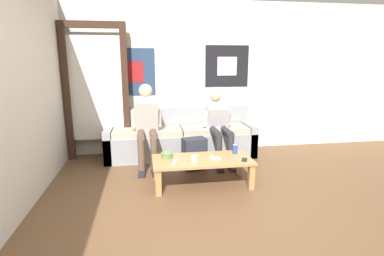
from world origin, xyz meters
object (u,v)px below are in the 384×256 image
Objects in this scene: couch at (181,139)px; person_seated_teen at (219,124)px; game_controller_near_left at (215,158)px; pillar_candle at (194,159)px; backpack at (195,154)px; coffee_table at (202,163)px; person_seated_adult at (147,122)px; game_controller_near_right at (175,162)px; drink_can_blue at (235,149)px; cell_phone at (244,160)px; ceramic_bowl at (167,155)px.

person_seated_teen is (0.56, -0.35, 0.31)m from couch.
pillar_candle is at bearing -161.14° from game_controller_near_left.
person_seated_teen reaches higher than backpack.
backpack is at bearing 90.08° from coffee_table.
game_controller_near_left is (0.17, -0.60, 0.14)m from backpack.
pillar_candle is (-0.12, -0.70, 0.17)m from backpack.
person_seated_teen reaches higher than coffee_table.
backpack is at bearing 105.71° from game_controller_near_left.
backpack is at bearing -24.35° from person_seated_adult.
game_controller_near_right is (-0.36, -0.10, 0.06)m from coffee_table.
backpack is at bearing -145.03° from person_seated_teen.
game_controller_near_right is at bearing -128.98° from person_seated_teen.
pillar_candle is (-0.13, -0.12, 0.10)m from coffee_table.
backpack is at bearing 62.22° from game_controller_near_right.
backpack is 3.19× the size of game_controller_near_right.
couch is at bearing 118.84° from drink_can_blue.
couch is 2.25× the size of person_seated_teen.
couch reaches higher than game_controller_near_left.
pillar_candle is 0.72× the size of game_controller_near_right.
coffee_table is 0.51m from drink_can_blue.
drink_can_blue is (1.16, -0.74, -0.26)m from person_seated_adult.
game_controller_near_right is (-0.52, -0.08, 0.00)m from game_controller_near_left.
pillar_candle is at bearing -5.53° from game_controller_near_right.
coffee_table is 8.65× the size of game_controller_near_right.
drink_can_blue is (0.04, -0.74, -0.19)m from person_seated_teen.
person_seated_teen is 1.29m from game_controller_near_right.
couch is 16.14× the size of cell_phone.
ceramic_bowl reaches higher than game_controller_near_right.
person_seated_teen is at bearing 94.25° from cell_phone.
pillar_candle is at bearing -35.15° from ceramic_bowl.
backpack is at bearing 138.09° from drink_can_blue.
game_controller_near_right is at bearing -171.56° from game_controller_near_left.
couch reaches higher than drink_can_blue.
pillar_candle reaches higher than ceramic_bowl.
ceramic_bowl is 1.50× the size of pillar_candle.
couch reaches higher than backpack.
pillar_candle is 0.31m from game_controller_near_left.
backpack is (0.12, -0.66, -0.06)m from couch.
person_seated_teen is 1.17m from pillar_candle.
person_seated_teen is 2.33× the size of backpack.
drink_can_blue is at bearing 28.87° from game_controller_near_left.
game_controller_near_right is at bearing 174.47° from pillar_candle.
drink_can_blue is 0.87m from game_controller_near_right.
person_seated_adult is 9.68× the size of game_controller_near_left.
backpack is at bearing 46.81° from ceramic_bowl.
person_seated_teen is 10.37× the size of pillar_candle.
backpack reaches higher than pillar_candle.
person_seated_teen is 8.74× the size of drink_can_blue.
person_seated_adult is 1.18m from pillar_candle.
couch is 23.34× the size of pillar_candle.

